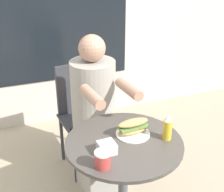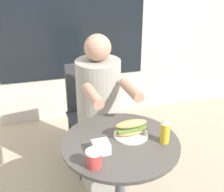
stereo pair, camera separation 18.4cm
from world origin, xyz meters
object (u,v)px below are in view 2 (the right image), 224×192
object	(u,v)px
seated_diner	(101,125)
sandwich_on_plate	(131,129)
cafe_table	(120,169)
drink_cup	(94,158)
condiment_bottle	(165,131)
diner_chair	(90,105)

from	to	relation	value
seated_diner	sandwich_on_plate	size ratio (longest dim) A/B	5.93
cafe_table	drink_cup	bearing A→B (deg)	-137.84
sandwich_on_plate	condiment_bottle	bearing A→B (deg)	-34.43
seated_diner	sandwich_on_plate	bearing A→B (deg)	94.30
diner_chair	drink_cup	distance (m)	1.07
seated_diner	drink_cup	xyz separation A→B (m)	(-0.18, -0.68, 0.24)
diner_chair	cafe_table	bearing A→B (deg)	85.46
seated_diner	sandwich_on_plate	xyz separation A→B (m)	(0.08, -0.46, 0.23)
sandwich_on_plate	drink_cup	world-z (taller)	sandwich_on_plate
seated_diner	condiment_bottle	world-z (taller)	seated_diner
sandwich_on_plate	diner_chair	bearing A→B (deg)	96.54
cafe_table	drink_cup	distance (m)	0.35
cafe_table	condiment_bottle	distance (m)	0.37
seated_diner	drink_cup	size ratio (longest dim) A/B	13.39
cafe_table	diner_chair	size ratio (longest dim) A/B	0.83
diner_chair	drink_cup	world-z (taller)	diner_chair
diner_chair	sandwich_on_plate	size ratio (longest dim) A/B	4.30
drink_cup	sandwich_on_plate	bearing A→B (deg)	39.61
cafe_table	sandwich_on_plate	distance (m)	0.25
cafe_table	diner_chair	bearing A→B (deg)	91.03
condiment_bottle	seated_diner	bearing A→B (deg)	112.90
sandwich_on_plate	seated_diner	bearing A→B (deg)	99.86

